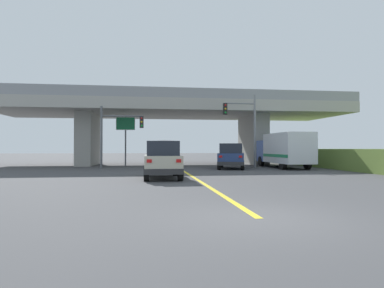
{
  "coord_description": "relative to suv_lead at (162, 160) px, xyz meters",
  "views": [
    {
      "loc": [
        -2.59,
        -7.52,
        1.64
      ],
      "look_at": [
        0.32,
        14.23,
        1.93
      ],
      "focal_mm": 31.24,
      "sensor_mm": 36.0,
      "label": 1
    }
  ],
  "objects": [
    {
      "name": "suv_lead",
      "position": [
        0.0,
        0.0,
        0.0
      ],
      "size": [
        1.96,
        4.34,
        2.02
      ],
      "color": "#B7B29E",
      "rests_on": "ground"
    },
    {
      "name": "ground",
      "position": [
        1.79,
        15.47,
        -1.01
      ],
      "size": [
        160.0,
        160.0,
        0.0
      ],
      "primitive_type": "plane",
      "color": "#424244"
    },
    {
      "name": "semi_truck_distant",
      "position": [
        2.37,
        41.79,
        0.57
      ],
      "size": [
        2.33,
        6.53,
        3.0
      ],
      "color": "navy",
      "rests_on": "ground"
    },
    {
      "name": "overpass_bridge",
      "position": [
        1.79,
        15.47,
        3.95
      ],
      "size": [
        34.03,
        10.17,
        6.93
      ],
      "color": "#A8A59E",
      "rests_on": "ground"
    },
    {
      "name": "suv_crossing",
      "position": [
        5.88,
        7.87,
        0.0
      ],
      "size": [
        3.13,
        4.79,
        2.02
      ],
      "rotation": [
        0.0,
        0.0,
        -0.28
      ],
      "color": "navy",
      "rests_on": "ground"
    },
    {
      "name": "traffic_signal_farside",
      "position": [
        -3.26,
        9.4,
        2.17
      ],
      "size": [
        3.46,
        0.36,
        5.06
      ],
      "color": "#56595E",
      "rests_on": "ground"
    },
    {
      "name": "traffic_signal_nearside",
      "position": [
        7.21,
        8.54,
        2.81
      ],
      "size": [
        2.78,
        0.36,
        6.1
      ],
      "color": "slate",
      "rests_on": "ground"
    },
    {
      "name": "highway_sign",
      "position": [
        -2.83,
        13.54,
        2.51
      ],
      "size": [
        1.75,
        0.17,
        4.74
      ],
      "color": "#56595E",
      "rests_on": "ground"
    },
    {
      "name": "box_truck",
      "position": [
        10.53,
        8.3,
        0.53
      ],
      "size": [
        2.33,
        7.28,
        2.87
      ],
      "color": "navy",
      "rests_on": "ground"
    },
    {
      "name": "lane_divider_stripe",
      "position": [
        1.79,
        1.06,
        -1.01
      ],
      "size": [
        0.2,
        23.58,
        0.01
      ],
      "primitive_type": "cube",
      "color": "yellow",
      "rests_on": "ground"
    }
  ]
}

